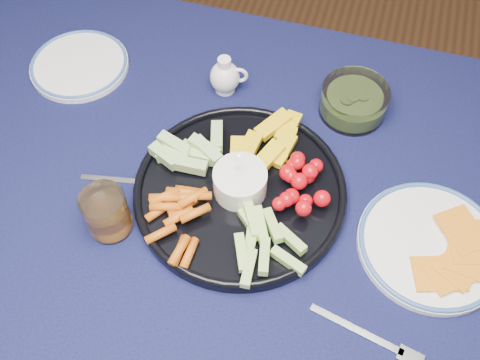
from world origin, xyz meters
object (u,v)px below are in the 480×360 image
(cheese_plate, at_px, (431,244))
(pickle_bowl, at_px, (354,102))
(creamer_pitcher, at_px, (225,77))
(dining_table, at_px, (184,235))
(side_plate_extra, at_px, (79,65))
(juice_tumbler, at_px, (107,214))
(crudite_platter, at_px, (239,187))

(cheese_plate, bearing_deg, pickle_bowl, 124.32)
(pickle_bowl, bearing_deg, creamer_pitcher, -176.78)
(dining_table, xyz_separation_m, cheese_plate, (0.42, 0.05, 0.10))
(dining_table, relative_size, side_plate_extra, 8.20)
(cheese_plate, height_order, juice_tumbler, juice_tumbler)
(juice_tumbler, bearing_deg, dining_table, 30.47)
(crudite_platter, distance_m, pickle_bowl, 0.29)
(creamer_pitcher, relative_size, side_plate_extra, 0.41)
(cheese_plate, relative_size, side_plate_extra, 1.19)
(pickle_bowl, xyz_separation_m, side_plate_extra, (-0.57, -0.04, -0.02))
(crudite_platter, bearing_deg, pickle_bowl, 57.45)
(dining_table, distance_m, creamer_pitcher, 0.32)
(pickle_bowl, bearing_deg, dining_table, -128.46)
(cheese_plate, xyz_separation_m, side_plate_extra, (-0.74, 0.22, -0.00))
(dining_table, relative_size, juice_tumbler, 18.89)
(crudite_platter, bearing_deg, juice_tumbler, -147.19)
(creamer_pitcher, xyz_separation_m, cheese_plate, (0.43, -0.24, -0.02))
(pickle_bowl, bearing_deg, cheese_plate, -55.68)
(pickle_bowl, bearing_deg, juice_tumbler, -133.23)
(creamer_pitcher, height_order, juice_tumbler, juice_tumbler)
(pickle_bowl, height_order, cheese_plate, pickle_bowl)
(dining_table, distance_m, cheese_plate, 0.44)
(juice_tumbler, bearing_deg, crudite_platter, 32.81)
(dining_table, xyz_separation_m, pickle_bowl, (0.25, 0.31, 0.11))
(dining_table, relative_size, creamer_pitcher, 20.12)
(cheese_plate, bearing_deg, dining_table, -172.91)
(juice_tumbler, height_order, side_plate_extra, juice_tumbler)
(cheese_plate, relative_size, juice_tumbler, 2.74)
(dining_table, xyz_separation_m, side_plate_extra, (-0.32, 0.27, 0.10))
(dining_table, bearing_deg, side_plate_extra, 139.92)
(pickle_bowl, xyz_separation_m, cheese_plate, (0.18, -0.26, -0.01))
(creamer_pitcher, distance_m, juice_tumbler, 0.37)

